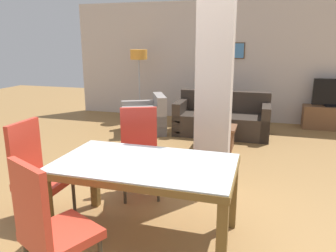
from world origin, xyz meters
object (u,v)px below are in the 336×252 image
(dining_chair_far_left, at_px, (140,149))
(dining_chair_near_left, at_px, (49,225))
(dining_chair_head_left, at_px, (37,169))
(floor_lamp, at_px, (139,61))
(tv_screen, at_px, (335,93))
(coffee_table, at_px, (217,137))
(bottle, at_px, (216,120))
(dining_table, at_px, (145,178))
(armchair, at_px, (145,119))
(tv_stand, at_px, (332,118))
(sofa, at_px, (222,120))

(dining_chair_far_left, bearing_deg, dining_chair_near_left, 65.71)
(dining_chair_head_left, distance_m, dining_chair_far_left, 1.17)
(dining_chair_head_left, xyz_separation_m, floor_lamp, (-0.65, 4.52, 0.83))
(floor_lamp, bearing_deg, tv_screen, 4.20)
(dining_chair_near_left, height_order, coffee_table, dining_chair_near_left)
(dining_chair_near_left, bearing_deg, bottle, 106.17)
(dining_table, height_order, armchair, armchair)
(floor_lamp, bearing_deg, coffee_table, -38.47)
(dining_table, height_order, tv_stand, dining_table)
(dining_chair_far_left, height_order, tv_screen, tv_screen)
(dining_table, distance_m, dining_chair_head_left, 1.16)
(dining_chair_far_left, distance_m, bottle, 2.17)
(tv_screen, bearing_deg, floor_lamp, -1.28)
(bottle, distance_m, floor_lamp, 2.70)
(dining_chair_head_left, relative_size, tv_stand, 0.90)
(sofa, distance_m, floor_lamp, 2.41)
(sofa, bearing_deg, floor_lamp, -19.45)
(bottle, bearing_deg, tv_screen, 40.43)
(dining_chair_near_left, height_order, floor_lamp, floor_lamp)
(armchair, xyz_separation_m, floor_lamp, (-0.51, 1.03, 1.10))
(coffee_table, bearing_deg, floor_lamp, 141.53)
(sofa, distance_m, coffee_table, 0.92)
(dining_chair_near_left, height_order, bottle, dining_chair_near_left)
(sofa, bearing_deg, bottle, 89.02)
(bottle, xyz_separation_m, floor_lamp, (-2.01, 1.55, 0.90))
(tv_stand, distance_m, floor_lamp, 4.36)
(tv_screen, bearing_deg, sofa, 19.81)
(sofa, bearing_deg, dining_chair_near_left, 82.46)
(dining_chair_head_left, height_order, floor_lamp, floor_lamp)
(floor_lamp, bearing_deg, dining_table, -68.14)
(dining_chair_far_left, xyz_separation_m, sofa, (0.61, 2.92, -0.26))
(dining_table, relative_size, tv_stand, 1.39)
(dining_chair_head_left, distance_m, tv_stand, 6.00)
(dining_chair_far_left, height_order, coffee_table, dining_chair_far_left)
(dining_chair_near_left, bearing_deg, armchair, 126.83)
(armchair, xyz_separation_m, bottle, (1.50, -0.52, 0.20))
(tv_stand, bearing_deg, sofa, -154.71)
(floor_lamp, bearing_deg, armchair, -63.52)
(dining_chair_far_left, distance_m, armchair, 2.77)
(dining_chair_head_left, distance_m, bottle, 3.26)
(armchair, bearing_deg, dining_chair_near_left, 166.25)
(dining_chair_near_left, bearing_deg, coffee_table, 105.35)
(dining_chair_far_left, xyz_separation_m, bottle, (0.60, 2.08, -0.07))
(dining_table, relative_size, armchair, 1.45)
(armchair, xyz_separation_m, coffee_table, (1.54, -0.60, -0.07))
(bottle, bearing_deg, dining_chair_head_left, -114.71)
(bottle, height_order, tv_stand, bottle)
(coffee_table, bearing_deg, tv_stand, 42.21)
(dining_chair_head_left, height_order, armchair, dining_chair_head_left)
(dining_chair_near_left, xyz_separation_m, armchair, (-0.90, 4.34, -0.28))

